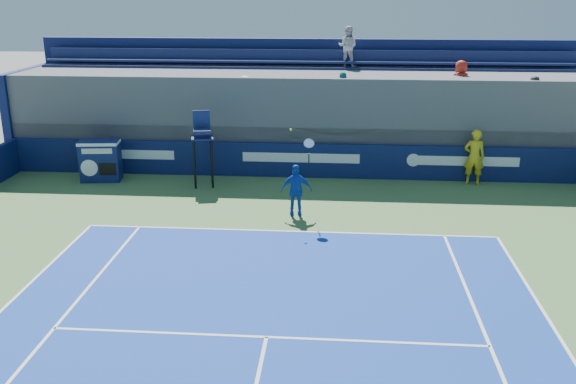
# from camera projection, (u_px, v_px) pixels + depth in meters

# --- Properties ---
(ball_person) EXTENTS (0.72, 0.52, 1.85)m
(ball_person) POSITION_uv_depth(u_px,v_px,m) (474.00, 157.00, 21.12)
(ball_person) COLOR gold
(ball_person) RESTS_ON apron
(back_hoarding) EXTENTS (20.40, 0.21, 1.20)m
(back_hoarding) POSITION_uv_depth(u_px,v_px,m) (301.00, 160.00, 22.00)
(back_hoarding) COLOR #0C1645
(back_hoarding) RESTS_ON ground
(match_clock) EXTENTS (1.40, 0.87, 1.40)m
(match_clock) POSITION_uv_depth(u_px,v_px,m) (100.00, 159.00, 21.57)
(match_clock) COLOR #101950
(match_clock) RESTS_ON ground
(umpire_chair) EXTENTS (0.84, 0.84, 2.48)m
(umpire_chair) POSITION_uv_depth(u_px,v_px,m) (202.00, 141.00, 20.77)
(umpire_chair) COLOR black
(umpire_chair) RESTS_ON ground
(tennis_player) EXTENTS (0.96, 0.45, 2.57)m
(tennis_player) POSITION_uv_depth(u_px,v_px,m) (296.00, 190.00, 18.19)
(tennis_player) COLOR #1442A4
(tennis_player) RESTS_ON apron
(stadium_seating) EXTENTS (21.00, 4.05, 4.91)m
(stadium_seating) POSITION_uv_depth(u_px,v_px,m) (304.00, 114.00, 23.56)
(stadium_seating) COLOR #4D4D52
(stadium_seating) RESTS_ON ground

